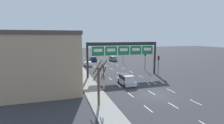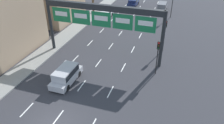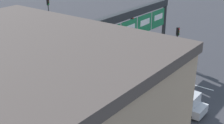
{
  "view_description": "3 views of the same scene",
  "coord_description": "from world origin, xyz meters",
  "px_view_note": "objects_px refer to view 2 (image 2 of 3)",
  "views": [
    {
      "loc": [
        -12.78,
        -20.72,
        8.05
      ],
      "look_at": [
        -1.8,
        14.63,
        2.73
      ],
      "focal_mm": 28.0,
      "sensor_mm": 36.0,
      "label": 1
    },
    {
      "loc": [
        9.08,
        -10.94,
        14.39
      ],
      "look_at": [
        2.36,
        9.39,
        1.52
      ],
      "focal_mm": 35.0,
      "sensor_mm": 36.0,
      "label": 2
    },
    {
      "loc": [
        -23.01,
        -3.08,
        13.37
      ],
      "look_at": [
        -0.06,
        14.32,
        1.66
      ],
      "focal_mm": 50.0,
      "sensor_mm": 36.0,
      "label": 3
    }
  ],
  "objects_px": {
    "suv_grey": "(162,6)",
    "traffic_light_far_end": "(158,51)",
    "suv_silver": "(66,74)",
    "car_white": "(105,14)",
    "sign_gantry": "(102,16)",
    "traffic_light_mid_block": "(165,30)",
    "car_navy": "(133,2)"
  },
  "relations": [
    {
      "from": "suv_grey",
      "to": "traffic_light_far_end",
      "type": "xyz_separation_m",
      "value": [
        2.34,
        -24.22,
        2.07
      ]
    },
    {
      "from": "suv_silver",
      "to": "traffic_light_far_end",
      "type": "distance_m",
      "value": 10.44
    },
    {
      "from": "suv_silver",
      "to": "car_white",
      "type": "relative_size",
      "value": 1.12
    },
    {
      "from": "suv_silver",
      "to": "car_white",
      "type": "xyz_separation_m",
      "value": [
        -3.03,
        21.13,
        -0.29
      ]
    },
    {
      "from": "suv_grey",
      "to": "traffic_light_far_end",
      "type": "height_order",
      "value": "traffic_light_far_end"
    },
    {
      "from": "sign_gantry",
      "to": "traffic_light_mid_block",
      "type": "bearing_deg",
      "value": 30.22
    },
    {
      "from": "traffic_light_far_end",
      "to": "suv_grey",
      "type": "bearing_deg",
      "value": 95.52
    },
    {
      "from": "car_navy",
      "to": "traffic_light_mid_block",
      "type": "height_order",
      "value": "traffic_light_mid_block"
    },
    {
      "from": "car_navy",
      "to": "suv_silver",
      "type": "bearing_deg",
      "value": -90.43
    },
    {
      "from": "traffic_light_mid_block",
      "to": "traffic_light_far_end",
      "type": "bearing_deg",
      "value": -90.81
    },
    {
      "from": "car_navy",
      "to": "sign_gantry",
      "type": "bearing_deg",
      "value": -86.03
    },
    {
      "from": "sign_gantry",
      "to": "suv_grey",
      "type": "bearing_deg",
      "value": 77.73
    },
    {
      "from": "car_white",
      "to": "car_navy",
      "type": "bearing_deg",
      "value": 70.42
    },
    {
      "from": "suv_grey",
      "to": "suv_silver",
      "type": "bearing_deg",
      "value": -103.17
    },
    {
      "from": "traffic_light_mid_block",
      "to": "suv_grey",
      "type": "bearing_deg",
      "value": 97.6
    },
    {
      "from": "suv_silver",
      "to": "car_white",
      "type": "bearing_deg",
      "value": 98.16
    },
    {
      "from": "traffic_light_mid_block",
      "to": "car_white",
      "type": "bearing_deg",
      "value": 139.55
    },
    {
      "from": "sign_gantry",
      "to": "traffic_light_mid_block",
      "type": "relative_size",
      "value": 3.42
    },
    {
      "from": "sign_gantry",
      "to": "suv_grey",
      "type": "xyz_separation_m",
      "value": [
        4.88,
        22.45,
        -4.8
      ]
    },
    {
      "from": "car_white",
      "to": "sign_gantry",
      "type": "bearing_deg",
      "value": -71.51
    },
    {
      "from": "sign_gantry",
      "to": "traffic_light_far_end",
      "type": "distance_m",
      "value": 7.92
    },
    {
      "from": "car_navy",
      "to": "car_white",
      "type": "height_order",
      "value": "car_navy"
    },
    {
      "from": "sign_gantry",
      "to": "traffic_light_far_end",
      "type": "xyz_separation_m",
      "value": [
        7.23,
        -1.77,
        -2.73
      ]
    },
    {
      "from": "traffic_light_far_end",
      "to": "traffic_light_mid_block",
      "type": "bearing_deg",
      "value": 89.19
    },
    {
      "from": "car_white",
      "to": "traffic_light_mid_block",
      "type": "xyz_separation_m",
      "value": [
        12.22,
        -10.42,
        2.51
      ]
    },
    {
      "from": "sign_gantry",
      "to": "car_navy",
      "type": "distance_m",
      "value": 24.38
    },
    {
      "from": "sign_gantry",
      "to": "suv_grey",
      "type": "height_order",
      "value": "sign_gantry"
    },
    {
      "from": "sign_gantry",
      "to": "car_navy",
      "type": "height_order",
      "value": "sign_gantry"
    },
    {
      "from": "suv_grey",
      "to": "traffic_light_mid_block",
      "type": "height_order",
      "value": "traffic_light_mid_block"
    },
    {
      "from": "suv_grey",
      "to": "car_navy",
      "type": "relative_size",
      "value": 1.0
    },
    {
      "from": "suv_grey",
      "to": "car_navy",
      "type": "xyz_separation_m",
      "value": [
        -6.54,
        1.38,
        -0.11
      ]
    },
    {
      "from": "sign_gantry",
      "to": "car_navy",
      "type": "bearing_deg",
      "value": 93.97
    }
  ]
}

